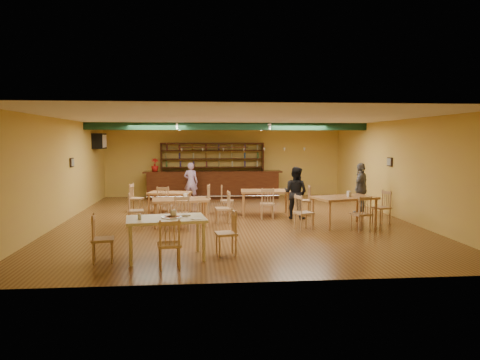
{
  "coord_description": "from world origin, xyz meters",
  "views": [
    {
      "loc": [
        -1.08,
        -13.42,
        2.38
      ],
      "look_at": [
        0.2,
        0.6,
        1.15
      ],
      "focal_mm": 34.05,
      "sensor_mm": 36.0,
      "label": 1
    }
  ],
  "objects": [
    {
      "name": "dining_table_b",
      "position": [
        1.05,
        0.9,
        0.39
      ],
      "size": [
        1.64,
        1.06,
        0.79
      ],
      "primitive_type": "cube",
      "rotation": [
        0.0,
        0.0,
        -0.08
      ],
      "color": "#9E7038",
      "rests_on": "ground"
    },
    {
      "name": "side_plate",
      "position": [
        -1.13,
        -4.53,
        0.84
      ],
      "size": [
        0.25,
        0.25,
        0.01
      ],
      "primitive_type": "cylinder",
      "rotation": [
        0.0,
        0.0,
        0.14
      ],
      "color": "white",
      "rests_on": "near_table"
    },
    {
      "name": "dining_table_d",
      "position": [
        2.93,
        -1.26,
        0.41
      ],
      "size": [
        1.88,
        1.43,
        0.83
      ],
      "primitive_type": "cube",
      "rotation": [
        0.0,
        0.0,
        0.3
      ],
      "color": "#9E7038",
      "rests_on": "ground"
    },
    {
      "name": "patron_right_b",
      "position": [
        4.13,
        0.74,
        0.83
      ],
      "size": [
        0.91,
        1.02,
        1.66
      ],
      "primitive_type": "imported",
      "rotation": [
        0.0,
        0.0,
        4.07
      ],
      "color": "slate",
      "rests_on": "ground"
    },
    {
      "name": "dining_table_c",
      "position": [
        -1.6,
        -0.77,
        0.38
      ],
      "size": [
        1.6,
        1.06,
        0.76
      ],
      "primitive_type": "cube",
      "rotation": [
        0.0,
        0.0,
        0.1
      ],
      "color": "#9E7038",
      "rests_on": "ground"
    },
    {
      "name": "pizza_tray",
      "position": [
        -1.63,
        -4.31,
        0.84
      ],
      "size": [
        0.48,
        0.48,
        0.01
      ],
      "primitive_type": "cylinder",
      "rotation": [
        0.0,
        0.0,
        -0.22
      ],
      "color": "silver",
      "rests_on": "near_table"
    },
    {
      "name": "back_bar_hutch",
      "position": [
        -0.48,
        5.78,
        1.14
      ],
      "size": [
        4.33,
        0.4,
        2.28
      ],
      "primitive_type": "cube",
      "color": "black",
      "rests_on": "ground"
    },
    {
      "name": "near_table",
      "position": [
        -1.74,
        -4.31,
        0.42
      ],
      "size": [
        1.68,
        1.21,
        0.83
      ],
      "primitive_type": "cube",
      "rotation": [
        0.0,
        0.0,
        0.14
      ],
      "color": "#CFBD8A",
      "rests_on": "ground"
    },
    {
      "name": "track_rail_left",
      "position": [
        -1.8,
        3.4,
        2.94
      ],
      "size": [
        0.05,
        2.5,
        0.05
      ],
      "primitive_type": "cube",
      "color": "white",
      "rests_on": "ceiling"
    },
    {
      "name": "patron_right_a",
      "position": [
        1.85,
        0.1,
        0.79
      ],
      "size": [
        0.97,
        0.95,
        1.58
      ],
      "primitive_type": "imported",
      "rotation": [
        0.0,
        0.0,
        2.46
      ],
      "color": "black",
      "rests_on": "ground"
    },
    {
      "name": "dining_table_a",
      "position": [
        -2.03,
        1.61,
        0.34
      ],
      "size": [
        1.5,
        1.07,
        0.68
      ],
      "primitive_type": "cube",
      "rotation": [
        0.0,
        0.0,
        -0.2
      ],
      "color": "#9E7038",
      "rests_on": "ground"
    },
    {
      "name": "picture_left",
      "position": [
        -4.97,
        1.0,
        1.7
      ],
      "size": [
        0.04,
        0.34,
        0.28
      ],
      "primitive_type": "cube",
      "color": "black",
      "rests_on": "wall_left"
    },
    {
      "name": "ac_unit",
      "position": [
        -4.8,
        4.2,
        2.35
      ],
      "size": [
        0.34,
        0.7,
        0.48
      ],
      "primitive_type": "cube",
      "color": "white",
      "rests_on": "wall_left"
    },
    {
      "name": "track_rail_right",
      "position": [
        1.4,
        3.4,
        2.94
      ],
      "size": [
        0.05,
        2.5,
        0.05
      ],
      "primitive_type": "cube",
      "color": "white",
      "rests_on": "ceiling"
    },
    {
      "name": "floor",
      "position": [
        0.0,
        0.0,
        0.0
      ],
      "size": [
        12.0,
        12.0,
        0.0
      ],
      "primitive_type": "plane",
      "color": "brown",
      "rests_on": "ground"
    },
    {
      "name": "ceiling_beam",
      "position": [
        0.0,
        2.8,
        2.87
      ],
      "size": [
        10.0,
        0.3,
        0.25
      ],
      "primitive_type": "cube",
      "color": "#10321C",
      "rests_on": "ceiling"
    },
    {
      "name": "pizza_server",
      "position": [
        -1.46,
        -4.25,
        0.85
      ],
      "size": [
        0.32,
        0.24,
        0.0
      ],
      "primitive_type": "cube",
      "rotation": [
        0.0,
        0.0,
        -0.55
      ],
      "color": "silver",
      "rests_on": "pizza_tray"
    },
    {
      "name": "patron_bar",
      "position": [
        -1.38,
        4.33,
        0.76
      ],
      "size": [
        0.63,
        0.49,
        1.52
      ],
      "primitive_type": "imported",
      "rotation": [
        0.0,
        0.0,
        2.88
      ],
      "color": "#9451B1",
      "rests_on": "ground"
    },
    {
      "name": "picture_right",
      "position": [
        4.97,
        0.5,
        1.7
      ],
      "size": [
        0.04,
        0.34,
        0.28
      ],
      "primitive_type": "cube",
      "color": "black",
      "rests_on": "wall_right"
    },
    {
      "name": "bar_counter",
      "position": [
        -0.48,
        5.15,
        0.56
      ],
      "size": [
        5.6,
        0.85,
        1.13
      ],
      "primitive_type": "cube",
      "color": "black",
      "rests_on": "ground"
    },
    {
      "name": "parmesan_shaker",
      "position": [
        -2.24,
        -4.47,
        0.89
      ],
      "size": [
        0.08,
        0.08,
        0.11
      ],
      "primitive_type": "cylinder",
      "rotation": [
        0.0,
        0.0,
        0.14
      ],
      "color": "#EAE5C6",
      "rests_on": "near_table"
    },
    {
      "name": "poinsettia",
      "position": [
        -2.83,
        5.15,
        1.39
      ],
      "size": [
        0.38,
        0.38,
        0.52
      ],
      "primitive_type": "imported",
      "rotation": [
        0.0,
        0.0,
        0.35
      ],
      "color": "#B51610",
      "rests_on": "bar_counter"
    },
    {
      "name": "napkin_stack",
      "position": [
        -1.35,
        -4.09,
        0.85
      ],
      "size": [
        0.2,
        0.16,
        0.03
      ],
      "primitive_type": "cube",
      "rotation": [
        0.0,
        0.0,
        -0.03
      ],
      "color": "white",
      "rests_on": "near_table"
    }
  ]
}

